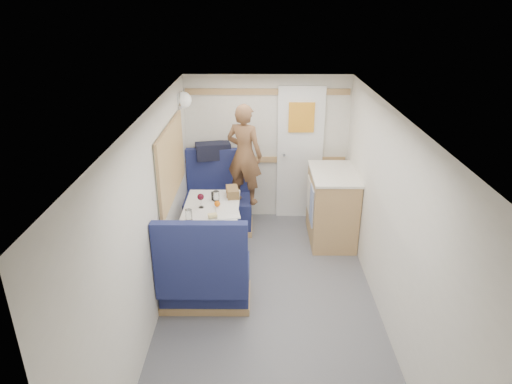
{
  "coord_description": "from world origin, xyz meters",
  "views": [
    {
      "loc": [
        -0.11,
        -3.72,
        2.91
      ],
      "look_at": [
        -0.14,
        0.9,
        0.93
      ],
      "focal_mm": 32.0,
      "sensor_mm": 36.0,
      "label": 1
    }
  ],
  "objects_px": {
    "orange_fruit": "(217,204)",
    "tumbler_left": "(189,215)",
    "bench_far": "(219,207)",
    "duffel_bag": "(213,151)",
    "tumbler_right": "(216,196)",
    "tray": "(228,213)",
    "dome_light": "(183,100)",
    "cheese_block": "(213,215)",
    "pepper_grinder": "(213,196)",
    "galley_counter": "(332,206)",
    "person": "(244,155)",
    "beer_glass": "(229,194)",
    "dinette_table": "(212,218)",
    "bench_near": "(205,280)",
    "wine_glass": "(201,197)",
    "bread_loaf": "(232,192)"
  },
  "relations": [
    {
      "from": "cheese_block",
      "to": "pepper_grinder",
      "type": "distance_m",
      "value": 0.48
    },
    {
      "from": "person",
      "to": "cheese_block",
      "type": "distance_m",
      "value": 1.13
    },
    {
      "from": "orange_fruit",
      "to": "tumbler_left",
      "type": "distance_m",
      "value": 0.42
    },
    {
      "from": "person",
      "to": "cheese_block",
      "type": "xyz_separation_m",
      "value": [
        -0.31,
        -1.03,
        -0.34
      ]
    },
    {
      "from": "dome_light",
      "to": "person",
      "type": "height_order",
      "value": "dome_light"
    },
    {
      "from": "wine_glass",
      "to": "bench_far",
      "type": "bearing_deg",
      "value": 82.91
    },
    {
      "from": "beer_glass",
      "to": "pepper_grinder",
      "type": "height_order",
      "value": "pepper_grinder"
    },
    {
      "from": "tray",
      "to": "duffel_bag",
      "type": "bearing_deg",
      "value": 101.71
    },
    {
      "from": "beer_glass",
      "to": "bread_loaf",
      "type": "relative_size",
      "value": 0.4
    },
    {
      "from": "person",
      "to": "tray",
      "type": "height_order",
      "value": "person"
    },
    {
      "from": "person",
      "to": "beer_glass",
      "type": "xyz_separation_m",
      "value": [
        -0.17,
        -0.48,
        -0.32
      ]
    },
    {
      "from": "galley_counter",
      "to": "person",
      "type": "xyz_separation_m",
      "value": [
        -1.11,
        0.16,
        0.63
      ]
    },
    {
      "from": "orange_fruit",
      "to": "pepper_grinder",
      "type": "distance_m",
      "value": 0.22
    },
    {
      "from": "dinette_table",
      "to": "bench_near",
      "type": "height_order",
      "value": "bench_near"
    },
    {
      "from": "cheese_block",
      "to": "beer_glass",
      "type": "distance_m",
      "value": 0.57
    },
    {
      "from": "dinette_table",
      "to": "person",
      "type": "relative_size",
      "value": 0.71
    },
    {
      "from": "dinette_table",
      "to": "galley_counter",
      "type": "distance_m",
      "value": 1.57
    },
    {
      "from": "person",
      "to": "duffel_bag",
      "type": "relative_size",
      "value": 2.83
    },
    {
      "from": "dinette_table",
      "to": "tumbler_left",
      "type": "xyz_separation_m",
      "value": [
        -0.21,
        -0.38,
        0.22
      ]
    },
    {
      "from": "bench_far",
      "to": "duffel_bag",
      "type": "xyz_separation_m",
      "value": [
        -0.08,
        0.26,
        0.71
      ]
    },
    {
      "from": "tumbler_right",
      "to": "tray",
      "type": "bearing_deg",
      "value": -65.61
    },
    {
      "from": "pepper_grinder",
      "to": "bread_loaf",
      "type": "height_order",
      "value": "same"
    },
    {
      "from": "bench_far",
      "to": "dome_light",
      "type": "xyz_separation_m",
      "value": [
        -0.39,
        -0.01,
        1.45
      ]
    },
    {
      "from": "galley_counter",
      "to": "beer_glass",
      "type": "xyz_separation_m",
      "value": [
        -1.28,
        -0.33,
        0.3
      ]
    },
    {
      "from": "bench_far",
      "to": "tumbler_left",
      "type": "bearing_deg",
      "value": -99.42
    },
    {
      "from": "bench_near",
      "to": "tumbler_right",
      "type": "distance_m",
      "value": 1.11
    },
    {
      "from": "orange_fruit",
      "to": "tumbler_left",
      "type": "bearing_deg",
      "value": -131.55
    },
    {
      "from": "tray",
      "to": "pepper_grinder",
      "type": "xyz_separation_m",
      "value": [
        -0.19,
        0.35,
        0.04
      ]
    },
    {
      "from": "galley_counter",
      "to": "tumbler_right",
      "type": "relative_size",
      "value": 7.88
    },
    {
      "from": "duffel_bag",
      "to": "tumbler_right",
      "type": "distance_m",
      "value": 1.02
    },
    {
      "from": "orange_fruit",
      "to": "tumbler_left",
      "type": "height_order",
      "value": "tumbler_left"
    },
    {
      "from": "duffel_bag",
      "to": "tumbler_left",
      "type": "distance_m",
      "value": 1.52
    },
    {
      "from": "duffel_bag",
      "to": "pepper_grinder",
      "type": "relative_size",
      "value": 4.36
    },
    {
      "from": "dome_light",
      "to": "tumbler_left",
      "type": "xyz_separation_m",
      "value": [
        0.18,
        -1.23,
        -0.97
      ]
    },
    {
      "from": "tumbler_left",
      "to": "beer_glass",
      "type": "bearing_deg",
      "value": 56.65
    },
    {
      "from": "dinette_table",
      "to": "duffel_bag",
      "type": "distance_m",
      "value": 1.21
    },
    {
      "from": "cheese_block",
      "to": "tray",
      "type": "bearing_deg",
      "value": 38.58
    },
    {
      "from": "tumbler_right",
      "to": "pepper_grinder",
      "type": "relative_size",
      "value": 1.12
    },
    {
      "from": "galley_counter",
      "to": "pepper_grinder",
      "type": "relative_size",
      "value": 8.8
    },
    {
      "from": "pepper_grinder",
      "to": "bread_loaf",
      "type": "bearing_deg",
      "value": 28.76
    },
    {
      "from": "wine_glass",
      "to": "tumbler_right",
      "type": "bearing_deg",
      "value": 50.32
    },
    {
      "from": "dome_light",
      "to": "pepper_grinder",
      "type": "bearing_deg",
      "value": -60.72
    },
    {
      "from": "duffel_bag",
      "to": "tumbler_right",
      "type": "xyz_separation_m",
      "value": [
        0.12,
        -0.98,
        -0.23
      ]
    },
    {
      "from": "bench_far",
      "to": "bread_loaf",
      "type": "height_order",
      "value": "bench_far"
    },
    {
      "from": "orange_fruit",
      "to": "cheese_block",
      "type": "xyz_separation_m",
      "value": [
        -0.03,
        -0.26,
        -0.02
      ]
    },
    {
      "from": "cheese_block",
      "to": "bread_loaf",
      "type": "height_order",
      "value": "bread_loaf"
    },
    {
      "from": "tray",
      "to": "dome_light",
      "type": "bearing_deg",
      "value": 119.13
    },
    {
      "from": "tumbler_left",
      "to": "pepper_grinder",
      "type": "xyz_separation_m",
      "value": [
        0.21,
        0.52,
        -0.01
      ]
    },
    {
      "from": "bench_far",
      "to": "beer_glass",
      "type": "relative_size",
      "value": 10.4
    },
    {
      "from": "duffel_bag",
      "to": "beer_glass",
      "type": "height_order",
      "value": "duffel_bag"
    }
  ]
}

